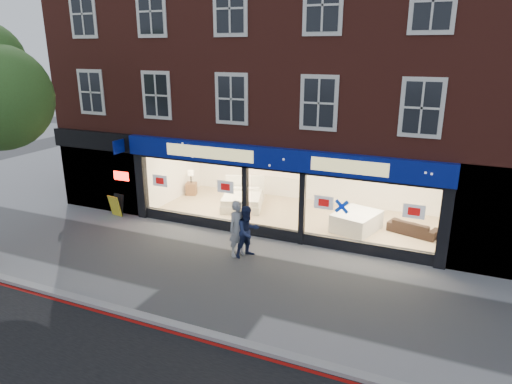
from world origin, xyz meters
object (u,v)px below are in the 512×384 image
Objects in this scene: sofa at (413,227)px; a_board at (117,205)px; mattress_stack at (356,221)px; pedestrian_blue at (248,232)px; display_bed at (243,199)px; pedestrian_grey at (238,229)px.

sofa is 11.33m from a_board.
pedestrian_blue reaches higher than mattress_stack.
mattress_stack is 2.27× the size of a_board.
display_bed reaches higher than mattress_stack.
a_board is (-9.13, -2.07, 0.00)m from mattress_stack.
sofa is at bearing 21.86° from a_board.
a_board is 0.51× the size of pedestrian_blue.
a_board is 0.47× the size of pedestrian_grey.
display_bed reaches higher than a_board.
a_board reaches higher than sofa.
mattress_stack is at bearing -10.09° from pedestrian_grey.
pedestrian_grey reaches higher than pedestrian_blue.
mattress_stack is 1.07× the size of pedestrian_grey.
a_board is (-11.05, -2.50, 0.09)m from sofa.
pedestrian_blue is (2.08, -4.04, 0.43)m from display_bed.
a_board is at bearing 109.33° from pedestrian_grey.
pedestrian_blue is (-2.78, -3.37, 0.42)m from mattress_stack.
display_bed is 2.73× the size of a_board.
pedestrian_grey is at bearing 54.26° from sofa.
mattress_stack is at bearing -25.92° from display_bed.
pedestrian_blue is at bearing 55.58° from sofa.
mattress_stack is at bearing 21.93° from a_board.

